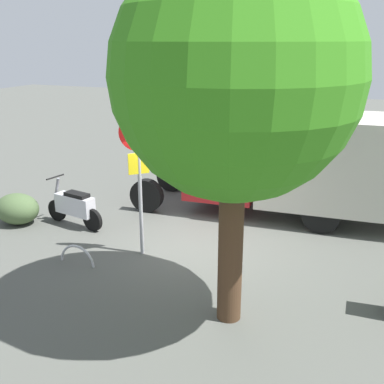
% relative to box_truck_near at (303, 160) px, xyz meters
% --- Properties ---
extents(ground_plane, '(60.00, 60.00, 0.00)m').
position_rel_box_truck_near_xyz_m(ground_plane, '(1.80, 2.72, -1.53)').
color(ground_plane, '#4F514B').
extents(box_truck_near, '(7.56, 2.64, 2.69)m').
position_rel_box_truck_near_xyz_m(box_truck_near, '(0.00, 0.00, 0.00)').
color(box_truck_near, black).
rests_on(box_truck_near, ground).
extents(motorcycle, '(1.80, 0.65, 1.20)m').
position_rel_box_truck_near_xyz_m(motorcycle, '(5.07, 2.79, -1.01)').
color(motorcycle, black).
rests_on(motorcycle, ground).
extents(stop_sign, '(0.71, 0.33, 3.06)m').
position_rel_box_truck_near_xyz_m(stop_sign, '(2.79, 3.57, 0.51)').
color(stop_sign, '#9E9EA3').
rests_on(stop_sign, ground).
extents(street_tree, '(3.64, 3.64, 5.79)m').
position_rel_box_truck_near_xyz_m(street_tree, '(0.30, 5.17, 2.41)').
color(street_tree, '#47301E').
rests_on(street_tree, ground).
extents(bike_rack_hoop, '(0.85, 0.08, 0.85)m').
position_rel_box_truck_near_xyz_m(bike_rack_hoop, '(3.82, 4.50, -1.53)').
color(bike_rack_hoop, '#B7B7BC').
rests_on(bike_rack_hoop, ground).
extents(shrub_near_sign, '(1.14, 0.93, 0.78)m').
position_rel_box_truck_near_xyz_m(shrub_near_sign, '(6.53, 3.19, -1.14)').
color(shrub_near_sign, '#465C36').
rests_on(shrub_near_sign, ground).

